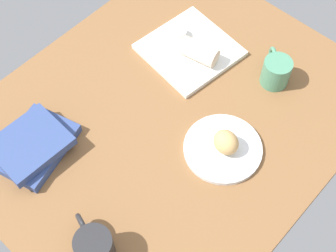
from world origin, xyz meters
TOP-DOWN VIEW (x-y plane):
  - dining_table at (0.00, 0.00)cm, footprint 110.00×90.00cm
  - round_plate at (1.30, -18.54)cm, footprint 21.35×21.35cm
  - scone_pastry at (1.46, -19.03)cm, footprint 7.74×8.56cm
  - square_plate at (21.29, 10.86)cm, footprint 28.32×28.32cm
  - sauce_cup at (22.59, 16.42)cm, footprint 4.65×4.65cm
  - breakfast_wrap at (20.24, 6.41)cm, footprint 7.81×12.26cm
  - book_stack at (-33.22, 18.89)cm, footprint 24.87×20.70cm
  - coffee_mug at (29.88, -14.67)cm, footprint 10.60×10.87cm
  - second_mug at (-41.28, -14.12)cm, footprint 9.07×13.98cm

SIDE VIEW (x-z plane):
  - dining_table at x=0.00cm, z-range 0.00..4.00cm
  - round_plate at x=1.30cm, z-range 4.00..5.40cm
  - square_plate at x=21.29cm, z-range 4.00..5.60cm
  - book_stack at x=-33.22cm, z-range 3.92..9.54cm
  - sauce_cup at x=22.59cm, z-range 5.69..8.36cm
  - coffee_mug at x=29.88cm, z-range 4.10..12.69cm
  - breakfast_wrap at x=20.24cm, z-range 5.60..11.33cm
  - scone_pastry at x=1.46cm, z-range 5.40..11.69cm
  - second_mug at x=-41.28cm, z-range 4.11..13.85cm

